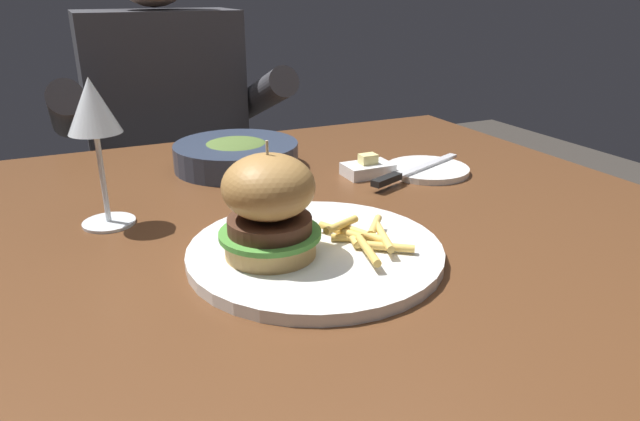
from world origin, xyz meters
TOP-DOWN VIEW (x-y plane):
  - dining_table at (0.00, 0.00)m, footprint 1.11×0.99m
  - main_plate at (-0.01, -0.10)m, footprint 0.29×0.29m
  - burger_sandwich at (-0.07, -0.09)m, footprint 0.11×0.11m
  - fries_pile at (0.04, -0.12)m, footprint 0.09×0.13m
  - wine_glass at (-0.22, 0.11)m, footprint 0.07×0.07m
  - bread_plate at (0.29, 0.12)m, footprint 0.14×0.14m
  - table_knife at (0.24, 0.10)m, footprint 0.22×0.10m
  - butter_dish at (0.19, 0.15)m, footprint 0.08×0.05m
  - soup_bowl at (0.01, 0.28)m, footprint 0.21×0.21m
  - diner_person at (-0.02, 0.77)m, footprint 0.51×0.36m

SIDE VIEW (x-z plane):
  - diner_person at x=-0.02m, z-range -0.02..1.15m
  - dining_table at x=0.00m, z-range 0.28..1.02m
  - bread_plate at x=0.29m, z-range 0.74..0.75m
  - main_plate at x=-0.01m, z-range 0.74..0.75m
  - butter_dish at x=0.19m, z-range 0.73..0.77m
  - table_knife at x=0.24m, z-range 0.75..0.76m
  - soup_bowl at x=0.01m, z-range 0.74..0.79m
  - fries_pile at x=0.04m, z-range 0.75..0.78m
  - burger_sandwich at x=-0.07m, z-range 0.75..0.88m
  - wine_glass at x=-0.22m, z-range 0.79..0.98m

